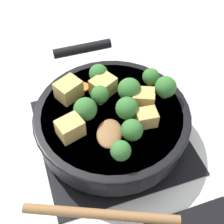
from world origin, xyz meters
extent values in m
plane|color=silver|center=(0.00, 0.00, 0.00)|extent=(2.40, 2.40, 0.00)
cube|color=black|center=(0.00, 0.00, 0.00)|extent=(0.31, 0.31, 0.01)
torus|color=black|center=(0.00, 0.00, 0.02)|extent=(0.24, 0.24, 0.01)
cube|color=black|center=(0.00, 0.00, 0.02)|extent=(0.01, 0.23, 0.01)
cube|color=black|center=(0.00, 0.00, 0.02)|extent=(0.23, 0.01, 0.01)
cylinder|color=black|center=(0.00, 0.00, 0.05)|extent=(0.31, 0.31, 0.06)
cylinder|color=brown|center=(0.00, 0.00, 0.06)|extent=(0.29, 0.29, 0.05)
torus|color=black|center=(0.00, 0.00, 0.08)|extent=(0.32, 0.32, 0.01)
cylinder|color=black|center=(0.00, -0.23, 0.07)|extent=(0.15, 0.03, 0.02)
ellipsoid|color=olive|center=(0.02, 0.05, 0.09)|extent=(0.07, 0.08, 0.01)
cylinder|color=olive|center=(0.09, 0.20, 0.09)|extent=(0.23, 0.11, 0.02)
cube|color=tan|center=(0.00, -0.06, 0.10)|extent=(0.06, 0.06, 0.04)
cube|color=tan|center=(-0.05, 0.05, 0.10)|extent=(0.04, 0.04, 0.03)
cube|color=tan|center=(-0.07, 0.00, 0.10)|extent=(0.05, 0.05, 0.03)
cube|color=tan|center=(0.07, -0.07, 0.10)|extent=(0.06, 0.06, 0.04)
cube|color=tan|center=(0.09, 0.03, 0.10)|extent=(0.05, 0.05, 0.04)
cylinder|color=#709956|center=(-0.04, -0.02, 0.09)|extent=(0.01, 0.01, 0.01)
sphere|color=#387533|center=(-0.04, -0.02, 0.11)|extent=(0.05, 0.05, 0.05)
cylinder|color=#709956|center=(0.05, 0.00, 0.09)|extent=(0.01, 0.01, 0.01)
sphere|color=#387533|center=(0.05, 0.00, 0.11)|extent=(0.05, 0.05, 0.05)
cylinder|color=#709956|center=(-0.10, -0.05, 0.09)|extent=(0.01, 0.01, 0.01)
sphere|color=#387533|center=(-0.10, -0.05, 0.11)|extent=(0.04, 0.04, 0.04)
cylinder|color=#709956|center=(-0.02, 0.02, 0.09)|extent=(0.01, 0.01, 0.01)
sphere|color=#387533|center=(-0.02, 0.02, 0.11)|extent=(0.04, 0.04, 0.04)
cylinder|color=#709956|center=(-0.01, 0.07, 0.09)|extent=(0.01, 0.01, 0.01)
sphere|color=#387533|center=(-0.01, 0.07, 0.11)|extent=(0.04, 0.04, 0.04)
cylinder|color=#709956|center=(0.02, -0.03, 0.09)|extent=(0.01, 0.01, 0.01)
sphere|color=#387533|center=(0.02, -0.03, 0.11)|extent=(0.04, 0.04, 0.04)
cylinder|color=#709956|center=(-0.12, -0.01, 0.09)|extent=(0.01, 0.01, 0.01)
sphere|color=#387533|center=(-0.12, -0.01, 0.11)|extent=(0.04, 0.04, 0.04)
cylinder|color=#709956|center=(0.02, 0.11, 0.09)|extent=(0.01, 0.01, 0.01)
sphere|color=#387533|center=(0.02, 0.11, 0.11)|extent=(0.04, 0.04, 0.04)
cylinder|color=#709956|center=(0.00, -0.09, 0.09)|extent=(0.01, 0.01, 0.01)
sphere|color=#387533|center=(0.00, -0.09, 0.11)|extent=(0.04, 0.04, 0.04)
cylinder|color=orange|center=(-0.08, -0.02, 0.08)|extent=(0.03, 0.03, 0.01)
cylinder|color=orange|center=(0.04, -0.08, 0.08)|extent=(0.03, 0.03, 0.01)
camera|label=1|loc=(0.13, 0.38, 0.56)|focal=50.00mm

